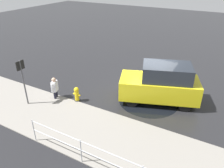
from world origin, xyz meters
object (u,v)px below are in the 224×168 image
Objects in this scene: moving_hatchback at (161,84)px; sign_post at (22,76)px; fire_hydrant at (77,94)px; pedestrian at (55,87)px.

sign_post reaches higher than moving_hatchback.
fire_hydrant is 0.66× the size of pedestrian.
moving_hatchback is 6.79m from sign_post.
moving_hatchback is 1.77× the size of sign_post.
sign_post reaches higher than pedestrian.
pedestrian is (4.91, 2.40, -0.34)m from moving_hatchback.
pedestrian is at bearing 15.99° from fire_hydrant.
fire_hydrant is 1.24m from pedestrian.
fire_hydrant is 0.33× the size of sign_post.
moving_hatchback is 5.48m from pedestrian.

